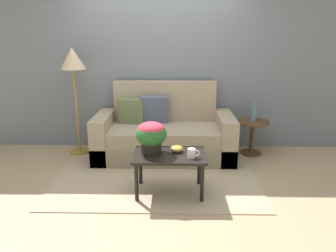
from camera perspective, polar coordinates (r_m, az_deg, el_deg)
ground_plane at (r=4.13m, az=-2.04°, el=-8.91°), size 14.00×14.00×0.00m
wall_back at (r=4.92m, az=-1.46°, el=11.33°), size 6.40×0.12×2.66m
area_rug at (r=4.17m, az=-2.00°, el=-8.54°), size 2.53×1.94×0.01m
couch at (r=4.65m, az=-0.82°, el=-1.56°), size 1.99×0.90×1.08m
coffee_table at (r=3.54m, az=0.29°, el=-6.09°), size 0.81×0.52×0.48m
side_table at (r=4.87m, az=15.10°, el=-0.92°), size 0.48×0.48×0.52m
floor_lamp at (r=4.77m, az=-16.86°, el=10.31°), size 0.36×0.36×1.58m
potted_plant at (r=3.50m, az=-3.08°, el=-1.56°), size 0.35×0.35×0.35m
coffee_mug at (r=3.41m, az=4.35°, el=-4.94°), size 0.13×0.09×0.10m
snack_bowl at (r=3.57m, az=1.60°, el=-4.12°), size 0.14×0.14×0.07m
table_vase at (r=4.79m, az=15.31°, el=2.23°), size 0.10×0.10×0.29m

